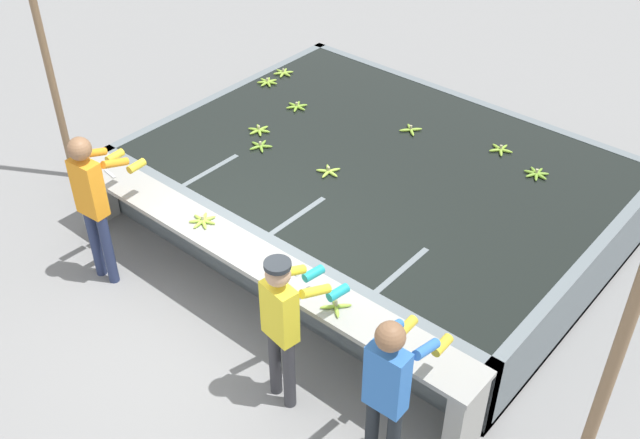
{
  "coord_description": "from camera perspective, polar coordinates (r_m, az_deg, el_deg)",
  "views": [
    {
      "loc": [
        4.11,
        -3.5,
        5.36
      ],
      "look_at": [
        0.0,
        1.31,
        0.59
      ],
      "focal_mm": 42.0,
      "sensor_mm": 36.0,
      "label": 1
    }
  ],
  "objects": [
    {
      "name": "support_post_right",
      "position": [
        5.29,
        21.02,
        -11.61
      ],
      "size": [
        0.09,
        0.09,
        3.2
      ],
      "color": "#846647",
      "rests_on": "ground"
    },
    {
      "name": "banana_bunch_floating_6",
      "position": [
        10.09,
        -4.03,
        10.4
      ],
      "size": [
        0.28,
        0.28,
        0.08
      ],
      "color": "#8CB738",
      "rests_on": "wash_tank"
    },
    {
      "name": "banana_bunch_ledge_1",
      "position": [
        7.55,
        -8.92,
        -0.1
      ],
      "size": [
        0.28,
        0.28,
        0.08
      ],
      "color": "#9EC642",
      "rests_on": "work_ledge"
    },
    {
      "name": "banana_bunch_floating_4",
      "position": [
        8.67,
        -4.56,
        5.6
      ],
      "size": [
        0.26,
        0.28,
        0.08
      ],
      "color": "#75A333",
      "rests_on": "wash_tank"
    },
    {
      "name": "banana_bunch_floating_8",
      "position": [
        9.47,
        -1.78,
        8.61
      ],
      "size": [
        0.28,
        0.26,
        0.08
      ],
      "color": "#7FAD33",
      "rests_on": "wash_tank"
    },
    {
      "name": "worker_0",
      "position": [
        7.81,
        -16.91,
        1.73
      ],
      "size": [
        0.44,
        0.73,
        1.73
      ],
      "color": "navy",
      "rests_on": "ground"
    },
    {
      "name": "banana_bunch_floating_2",
      "position": [
        9.03,
        6.93,
        6.81
      ],
      "size": [
        0.23,
        0.23,
        0.08
      ],
      "color": "#8CB738",
      "rests_on": "wash_tank"
    },
    {
      "name": "worker_2",
      "position": [
        5.73,
        5.25,
        -12.56
      ],
      "size": [
        0.42,
        0.72,
        1.68
      ],
      "color": "#1E2328",
      "rests_on": "ground"
    },
    {
      "name": "knife_1",
      "position": [
        6.95,
        -3.25,
        -3.57
      ],
      "size": [
        0.35,
        0.08,
        0.02
      ],
      "color": "silver",
      "rests_on": "work_ledge"
    },
    {
      "name": "wash_tank",
      "position": [
        8.71,
        4.55,
        2.3
      ],
      "size": [
        5.16,
        3.87,
        0.84
      ],
      "color": "slate",
      "rests_on": "ground"
    },
    {
      "name": "support_post_left",
      "position": [
        9.43,
        -20.07,
        11.29
      ],
      "size": [
        0.09,
        0.09,
        3.2
      ],
      "color": "#846647",
      "rests_on": "ground"
    },
    {
      "name": "knife_0",
      "position": [
        8.59,
        -16.11,
        3.75
      ],
      "size": [
        0.35,
        0.08,
        0.02
      ],
      "color": "silver",
      "rests_on": "work_ledge"
    },
    {
      "name": "worker_1",
      "position": [
        6.28,
        -2.81,
        -7.58
      ],
      "size": [
        0.47,
        0.74,
        1.59
      ],
      "color": "#38383D",
      "rests_on": "ground"
    },
    {
      "name": "banana_bunch_floating_1",
      "position": [
        8.99,
        -4.67,
        6.8
      ],
      "size": [
        0.27,
        0.28,
        0.08
      ],
      "color": "#8CB738",
      "rests_on": "wash_tank"
    },
    {
      "name": "banana_bunch_floating_5",
      "position": [
        8.83,
        13.59,
        5.2
      ],
      "size": [
        0.28,
        0.27,
        0.08
      ],
      "color": "#8CB738",
      "rests_on": "wash_tank"
    },
    {
      "name": "banana_bunch_floating_0",
      "position": [
        10.32,
        -2.81,
        11.1
      ],
      "size": [
        0.28,
        0.27,
        0.08
      ],
      "color": "#93BC3D",
      "rests_on": "wash_tank"
    },
    {
      "name": "work_ledge",
      "position": [
        7.3,
        -5.56,
        -3.73
      ],
      "size": [
        5.16,
        0.45,
        0.84
      ],
      "color": "#9E9E99",
      "rests_on": "ground"
    },
    {
      "name": "ground_plane",
      "position": [
        7.61,
        -6.49,
        -8.08
      ],
      "size": [
        80.0,
        80.0,
        0.0
      ],
      "primitive_type": "plane",
      "color": "gray",
      "rests_on": "ground"
    },
    {
      "name": "banana_bunch_floating_3",
      "position": [
        8.5,
        16.16,
        3.37
      ],
      "size": [
        0.28,
        0.27,
        0.08
      ],
      "color": "#75A333",
      "rests_on": "wash_tank"
    },
    {
      "name": "banana_bunch_ledge_0",
      "position": [
        6.53,
        1.22,
        -6.62
      ],
      "size": [
        0.23,
        0.23,
        0.08
      ],
      "color": "#93BC3D",
      "rests_on": "work_ledge"
    },
    {
      "name": "banana_bunch_floating_7",
      "position": [
        8.2,
        0.67,
        3.69
      ],
      "size": [
        0.27,
        0.28,
        0.08
      ],
      "color": "#9EC642",
      "rests_on": "wash_tank"
    }
  ]
}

